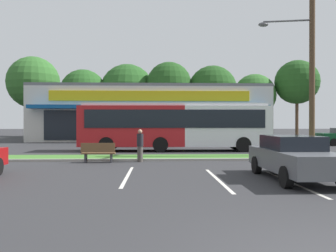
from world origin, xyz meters
TOP-DOWN VIEW (x-y plane):
  - grass_median at (0.00, 14.00)m, footprint 56.00×2.20m
  - curb_lip at (0.00, 12.78)m, footprint 56.00×0.24m
  - parking_stripe_0 at (-3.35, 7.99)m, footprint 0.12×4.80m
  - parking_stripe_1 at (-0.27, 7.11)m, footprint 0.12×4.80m
  - parking_stripe_2 at (1.95, 6.41)m, footprint 0.12×4.80m
  - storefront_building at (-2.91, 36.87)m, footprint 25.15×15.09m
  - tree_far_left at (-20.27, 46.34)m, footprint 7.56×7.56m
  - tree_left at (-12.85, 45.54)m, footprint 6.71×6.71m
  - tree_mid_left at (-6.56, 46.54)m, footprint 8.05×8.05m
  - tree_mid at (-0.45, 44.43)m, footprint 6.48×6.48m
  - tree_mid_right at (5.85, 44.65)m, footprint 7.03×7.03m
  - tree_right at (12.02, 44.75)m, footprint 6.15×6.15m
  - tree_far_right at (17.87, 43.79)m, footprint 6.25×6.25m
  - utility_pole at (6.07, 14.16)m, footprint 3.12×2.39m
  - city_bus at (-1.06, 19.09)m, footprint 12.84×2.83m
  - bus_stop_bench at (-5.08, 12.13)m, footprint 1.60×0.45m
  - car_1 at (2.27, 7.03)m, footprint 1.90×4.65m
  - car_2 at (-3.11, 23.75)m, footprint 4.71×1.92m
  - car_4 at (-3.48, 26.31)m, footprint 4.58×1.95m
  - pedestrian_by_pole at (-3.10, 12.43)m, footprint 0.32×0.32m

SIDE VIEW (x-z plane):
  - parking_stripe_0 at x=-3.35m, z-range 0.00..0.01m
  - parking_stripe_1 at x=-0.27m, z-range 0.00..0.01m
  - parking_stripe_2 at x=1.95m, z-range 0.00..0.01m
  - grass_median at x=0.00m, z-range 0.00..0.12m
  - curb_lip at x=0.00m, z-range 0.00..0.12m
  - bus_stop_bench at x=-5.08m, z-range 0.03..0.98m
  - car_4 at x=-3.48m, z-range 0.03..1.44m
  - car_1 at x=2.27m, z-range 0.03..1.48m
  - car_2 at x=-3.11m, z-range 0.03..1.56m
  - pedestrian_by_pole at x=-3.10m, z-range 0.00..1.59m
  - city_bus at x=-1.06m, z-range 0.14..3.39m
  - storefront_building at x=-2.91m, z-range 0.00..5.99m
  - utility_pole at x=6.07m, z-range 0.35..10.81m
  - tree_right at x=12.02m, z-range 1.45..10.53m
  - tree_left at x=-12.85m, z-range 1.50..11.23m
  - tree_mid_left at x=-6.56m, z-range 1.32..12.02m
  - tree_mid_right at x=5.85m, z-range 1.60..11.84m
  - tree_mid at x=-0.45m, z-range 2.09..12.77m
  - tree_far_right at x=17.87m, z-range 2.33..13.29m
  - tree_far_left at x=-20.27m, z-range 2.05..13.74m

